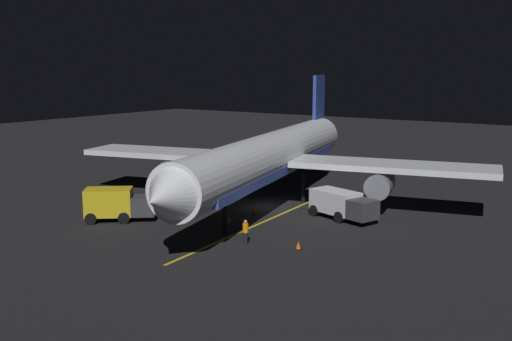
{
  "coord_description": "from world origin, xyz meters",
  "views": [
    {
      "loc": [
        -27.75,
        42.99,
        12.05
      ],
      "look_at": [
        0.0,
        2.0,
        3.5
      ],
      "focal_mm": 42.18,
      "sensor_mm": 36.0,
      "label": 1
    }
  ],
  "objects_px": {
    "airliner": "(271,157)",
    "traffic_cone_near_right": "(179,197)",
    "traffic_cone_near_left": "(229,220)",
    "traffic_cone_under_wing": "(255,211)",
    "ground_crew_worker": "(246,232)",
    "traffic_cone_far": "(298,245)",
    "baggage_truck": "(116,205)",
    "catering_truck": "(341,205)"
  },
  "relations": [
    {
      "from": "baggage_truck",
      "to": "traffic_cone_near_left",
      "type": "height_order",
      "value": "baggage_truck"
    },
    {
      "from": "baggage_truck",
      "to": "traffic_cone_near_left",
      "type": "xyz_separation_m",
      "value": [
        -7.76,
        -4.45,
        -1.05
      ]
    },
    {
      "from": "baggage_truck",
      "to": "ground_crew_worker",
      "type": "relative_size",
      "value": 3.16
    },
    {
      "from": "ground_crew_worker",
      "to": "traffic_cone_near_left",
      "type": "bearing_deg",
      "value": -42.16
    },
    {
      "from": "ground_crew_worker",
      "to": "traffic_cone_near_left",
      "type": "xyz_separation_m",
      "value": [
        4.44,
        -4.02,
        -0.64
      ]
    },
    {
      "from": "catering_truck",
      "to": "traffic_cone_near_left",
      "type": "xyz_separation_m",
      "value": [
        6.75,
        6.04,
        -0.92
      ]
    },
    {
      "from": "airliner",
      "to": "catering_truck",
      "type": "bearing_deg",
      "value": 172.65
    },
    {
      "from": "airliner",
      "to": "traffic_cone_near_left",
      "type": "xyz_separation_m",
      "value": [
        -0.51,
        6.98,
        -4.07
      ]
    },
    {
      "from": "traffic_cone_near_left",
      "to": "traffic_cone_under_wing",
      "type": "height_order",
      "value": "same"
    },
    {
      "from": "airliner",
      "to": "baggage_truck",
      "type": "bearing_deg",
      "value": 57.62
    },
    {
      "from": "catering_truck",
      "to": "traffic_cone_near_right",
      "type": "bearing_deg",
      "value": 7.49
    },
    {
      "from": "airliner",
      "to": "traffic_cone_near_right",
      "type": "height_order",
      "value": "airliner"
    },
    {
      "from": "traffic_cone_far",
      "to": "airliner",
      "type": "bearing_deg",
      "value": -49.31
    },
    {
      "from": "airliner",
      "to": "baggage_truck",
      "type": "relative_size",
      "value": 7.35
    },
    {
      "from": "baggage_truck",
      "to": "ground_crew_worker",
      "type": "height_order",
      "value": "baggage_truck"
    },
    {
      "from": "traffic_cone_near_left",
      "to": "traffic_cone_under_wing",
      "type": "relative_size",
      "value": 1.0
    },
    {
      "from": "airliner",
      "to": "ground_crew_worker",
      "type": "height_order",
      "value": "airliner"
    },
    {
      "from": "catering_truck",
      "to": "ground_crew_worker",
      "type": "xyz_separation_m",
      "value": [
        2.31,
        10.07,
        -0.28
      ]
    },
    {
      "from": "catering_truck",
      "to": "traffic_cone_near_left",
      "type": "relative_size",
      "value": 11.24
    },
    {
      "from": "ground_crew_worker",
      "to": "traffic_cone_far",
      "type": "distance_m",
      "value": 3.76
    },
    {
      "from": "traffic_cone_under_wing",
      "to": "traffic_cone_far",
      "type": "bearing_deg",
      "value": 140.66
    },
    {
      "from": "airliner",
      "to": "traffic_cone_near_right",
      "type": "xyz_separation_m",
      "value": [
        8.17,
        2.97,
        -4.07
      ]
    },
    {
      "from": "airliner",
      "to": "traffic_cone_far",
      "type": "xyz_separation_m",
      "value": [
        -8.49,
        9.87,
        -4.07
      ]
    },
    {
      "from": "ground_crew_worker",
      "to": "traffic_cone_under_wing",
      "type": "height_order",
      "value": "ground_crew_worker"
    },
    {
      "from": "ground_crew_worker",
      "to": "traffic_cone_far",
      "type": "xyz_separation_m",
      "value": [
        -3.53,
        -1.13,
        -0.64
      ]
    },
    {
      "from": "ground_crew_worker",
      "to": "traffic_cone_near_right",
      "type": "height_order",
      "value": "ground_crew_worker"
    },
    {
      "from": "traffic_cone_under_wing",
      "to": "airliner",
      "type": "bearing_deg",
      "value": -80.9
    },
    {
      "from": "ground_crew_worker",
      "to": "traffic_cone_under_wing",
      "type": "bearing_deg",
      "value": -59.99
    },
    {
      "from": "traffic_cone_under_wing",
      "to": "traffic_cone_far",
      "type": "xyz_separation_m",
      "value": [
        -7.95,
        6.51,
        0.0
      ]
    },
    {
      "from": "airliner",
      "to": "ground_crew_worker",
      "type": "distance_m",
      "value": 12.55
    },
    {
      "from": "traffic_cone_far",
      "to": "traffic_cone_near_right",
      "type": "bearing_deg",
      "value": -22.51
    },
    {
      "from": "traffic_cone_under_wing",
      "to": "baggage_truck",
      "type": "bearing_deg",
      "value": 46.05
    },
    {
      "from": "airliner",
      "to": "ground_crew_worker",
      "type": "bearing_deg",
      "value": 114.25
    },
    {
      "from": "airliner",
      "to": "traffic_cone_under_wing",
      "type": "relative_size",
      "value": 73.43
    },
    {
      "from": "baggage_truck",
      "to": "traffic_cone_near_left",
      "type": "bearing_deg",
      "value": -150.18
    },
    {
      "from": "baggage_truck",
      "to": "traffic_cone_under_wing",
      "type": "distance_m",
      "value": 11.27
    },
    {
      "from": "airliner",
      "to": "catering_truck",
      "type": "distance_m",
      "value": 7.97
    },
    {
      "from": "traffic_cone_under_wing",
      "to": "traffic_cone_far",
      "type": "relative_size",
      "value": 1.0
    },
    {
      "from": "traffic_cone_near_right",
      "to": "traffic_cone_under_wing",
      "type": "relative_size",
      "value": 1.0
    },
    {
      "from": "ground_crew_worker",
      "to": "traffic_cone_under_wing",
      "type": "relative_size",
      "value": 3.16
    },
    {
      "from": "baggage_truck",
      "to": "traffic_cone_near_left",
      "type": "relative_size",
      "value": 9.98
    },
    {
      "from": "baggage_truck",
      "to": "traffic_cone_far",
      "type": "xyz_separation_m",
      "value": [
        -15.73,
        -1.56,
        -1.05
      ]
    }
  ]
}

